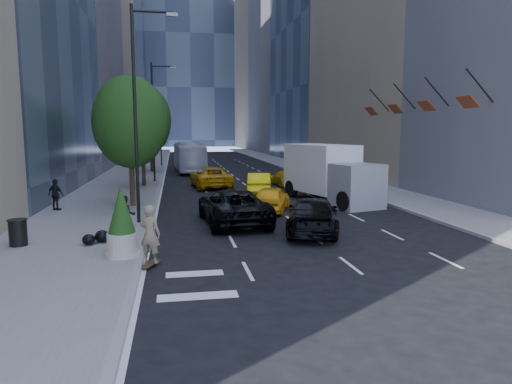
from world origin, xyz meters
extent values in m
plane|color=black|center=(0.00, 0.00, 0.00)|extent=(160.00, 160.00, 0.00)
cube|color=slate|center=(-9.00, 30.00, 0.07)|extent=(6.00, 120.00, 0.15)
cube|color=slate|center=(10.00, 30.00, 0.07)|extent=(4.00, 120.00, 0.15)
cube|color=#2E3548|center=(-22.00, 92.00, 30.00)|extent=(20.00, 28.00, 60.00)
cube|color=gray|center=(22.00, 98.00, 25.00)|extent=(20.00, 24.00, 50.00)
cylinder|color=black|center=(-6.50, 4.00, 5.15)|extent=(0.16, 0.16, 10.00)
cylinder|color=black|center=(-5.60, 4.00, 9.85)|extent=(1.80, 0.12, 0.12)
cube|color=#99998C|center=(-4.70, 4.00, 9.75)|extent=(0.50, 0.22, 0.15)
cylinder|color=black|center=(-6.50, 22.00, 5.15)|extent=(0.16, 0.16, 10.00)
cylinder|color=black|center=(-5.60, 22.00, 9.85)|extent=(1.80, 0.12, 0.12)
cube|color=#99998C|center=(-4.70, 22.00, 9.75)|extent=(0.50, 0.22, 0.15)
cylinder|color=black|center=(-7.20, 9.00, 1.72)|extent=(0.30, 0.30, 3.15)
ellipsoid|color=#0F350E|center=(-7.20, 9.00, 4.98)|extent=(4.20, 4.20, 5.25)
cylinder|color=black|center=(-7.20, 19.00, 1.84)|extent=(0.30, 0.30, 3.38)
ellipsoid|color=#0F350E|center=(-7.20, 19.00, 5.32)|extent=(4.50, 4.50, 5.62)
cylinder|color=black|center=(-7.20, 32.00, 1.61)|extent=(0.30, 0.30, 2.93)
ellipsoid|color=#0F350E|center=(-7.20, 32.00, 4.63)|extent=(3.90, 3.90, 4.88)
cylinder|color=black|center=(-6.40, 40.00, 2.75)|extent=(0.14, 0.14, 5.20)
imported|color=black|center=(-6.40, 40.00, 4.35)|extent=(2.48, 0.53, 1.00)
cylinder|color=black|center=(11.15, 4.00, 6.85)|extent=(1.75, 0.08, 1.75)
cube|color=brown|center=(10.50, 4.00, 6.00)|extent=(0.64, 1.30, 0.64)
cylinder|color=black|center=(11.15, 8.00, 6.85)|extent=(1.75, 0.08, 1.75)
cube|color=brown|center=(10.50, 8.00, 6.00)|extent=(0.64, 1.30, 0.64)
cylinder|color=black|center=(11.15, 12.00, 6.85)|extent=(1.75, 0.08, 1.75)
cube|color=brown|center=(10.50, 12.00, 6.00)|extent=(0.64, 1.30, 0.64)
cylinder|color=black|center=(11.15, 16.00, 6.85)|extent=(1.75, 0.08, 1.75)
cube|color=brown|center=(10.50, 16.00, 6.00)|extent=(0.64, 1.30, 0.64)
imported|color=#857353|center=(-5.60, -3.00, 0.98)|extent=(0.85, 0.72, 1.96)
imported|color=black|center=(-2.00, 3.61, 0.85)|extent=(3.26, 6.31, 1.70)
imported|color=black|center=(1.20, 1.00, 0.78)|extent=(3.69, 5.79, 1.56)
imported|color=#FFB40D|center=(0.50, 6.50, 0.72)|extent=(3.14, 4.58, 1.45)
imported|color=#FEE90D|center=(1.20, 14.00, 0.75)|extent=(2.40, 4.74, 1.49)
imported|color=#CE920A|center=(-2.00, 18.00, 0.83)|extent=(3.29, 6.17, 1.65)
imported|color=yellow|center=(4.20, 18.12, 0.64)|extent=(2.19, 4.58, 1.29)
imported|color=white|center=(-3.20, 32.62, 1.61)|extent=(3.27, 11.69, 3.22)
cube|color=white|center=(4.65, 10.42, 2.08)|extent=(3.94, 5.69, 3.03)
cube|color=gray|center=(5.64, 6.74, 1.29)|extent=(3.08, 2.84, 2.58)
cylinder|color=black|center=(4.62, 6.00, 0.56)|extent=(0.67, 1.19, 1.12)
cylinder|color=black|center=(6.90, 6.61, 0.56)|extent=(0.67, 1.19, 1.12)
cylinder|color=black|center=(3.04, 11.85, 0.56)|extent=(0.67, 1.19, 1.12)
cylinder|color=black|center=(5.32, 12.46, 0.56)|extent=(0.67, 1.19, 1.12)
imported|color=black|center=(-6.80, 1.16, 0.99)|extent=(0.92, 0.78, 1.69)
imported|color=black|center=(-11.20, 8.16, 1.01)|extent=(1.09, 0.88, 1.73)
cylinder|color=black|center=(-10.67, 0.20, 0.64)|extent=(0.65, 0.65, 0.97)
cylinder|color=beige|center=(-6.60, -2.01, 0.57)|extent=(1.04, 1.04, 0.83)
cone|color=#0F350E|center=(-6.60, -2.01, 1.81)|extent=(0.94, 0.94, 1.66)
ellipsoid|color=black|center=(-7.62, 0.17, 0.39)|extent=(0.56, 0.62, 0.48)
ellipsoid|color=black|center=(-8.05, -0.17, 0.36)|extent=(0.49, 0.54, 0.42)
camera|label=1|loc=(-4.73, -18.06, 4.50)|focal=32.00mm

